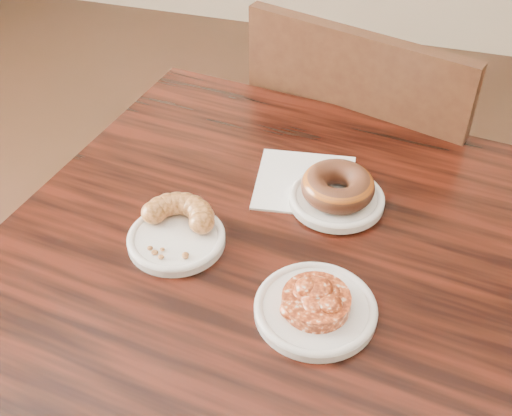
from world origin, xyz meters
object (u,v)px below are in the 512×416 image
(cafe_table, at_px, (272,388))
(glazed_donut, at_px, (338,186))
(cruller_fragment, at_px, (175,228))
(apple_fritter, at_px, (316,299))
(chair_far, at_px, (377,173))

(cafe_table, bearing_deg, glazed_donut, 66.58)
(cafe_table, relative_size, cruller_fragment, 6.39)
(glazed_donut, bearing_deg, cruller_fragment, -143.90)
(apple_fritter, bearing_deg, chair_far, 88.89)
(glazed_donut, bearing_deg, chair_far, 86.49)
(chair_far, height_order, glazed_donut, chair_far)
(cafe_table, relative_size, glazed_donut, 6.99)
(cafe_table, height_order, chair_far, chair_far)
(chair_far, bearing_deg, glazed_donut, 102.98)
(chair_far, xyz_separation_m, apple_fritter, (-0.01, -0.71, 0.33))
(cafe_table, xyz_separation_m, glazed_donut, (0.07, 0.11, 0.41))
(apple_fritter, relative_size, cruller_fragment, 1.01)
(chair_far, height_order, apple_fritter, chair_far)
(chair_far, bearing_deg, cafe_table, 97.30)
(glazed_donut, height_order, apple_fritter, glazed_donut)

